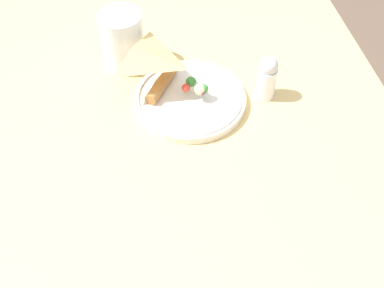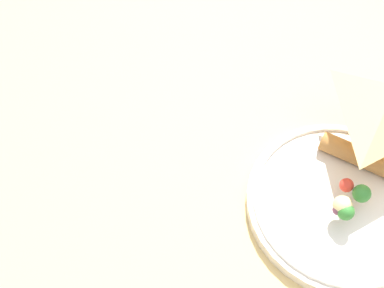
{
  "view_description": "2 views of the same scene",
  "coord_description": "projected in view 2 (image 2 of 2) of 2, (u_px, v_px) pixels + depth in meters",
  "views": [
    {
      "loc": [
        0.47,
        -0.09,
        1.38
      ],
      "look_at": [
        -0.07,
        0.0,
        0.74
      ],
      "focal_mm": 45.0,
      "sensor_mm": 36.0,
      "label": 1
    },
    {
      "loc": [
        -0.01,
        0.26,
        1.23
      ],
      "look_at": [
        -0.04,
        -0.04,
        0.76
      ],
      "focal_mm": 45.0,
      "sensor_mm": 36.0,
      "label": 2
    }
  ],
  "objects": [
    {
      "name": "plate_pizza",
      "position": [
        342.0,
        200.0,
        0.57
      ],
      "size": [
        0.22,
        0.22,
        0.05
      ],
      "color": "silver",
      "rests_on": "dining_table"
    },
    {
      "name": "dining_table",
      "position": [
        168.0,
        231.0,
        0.65
      ],
      "size": [
        1.28,
        0.85,
        0.7
      ],
      "color": "#DBB770",
      "rests_on": "ground_plane"
    }
  ]
}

